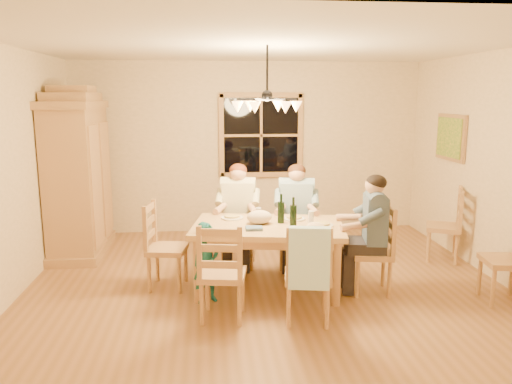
{
  "coord_description": "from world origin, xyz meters",
  "views": [
    {
      "loc": [
        -0.65,
        -5.44,
        2.16
      ],
      "look_at": [
        -0.11,
        0.1,
        1.09
      ],
      "focal_mm": 35.0,
      "sensor_mm": 36.0,
      "label": 1
    }
  ],
  "objects": [
    {
      "name": "floor",
      "position": [
        0.0,
        0.0,
        0.0
      ],
      "size": [
        5.5,
        5.5,
        0.0
      ],
      "primitive_type": "plane",
      "color": "olive",
      "rests_on": "ground"
    },
    {
      "name": "ceiling",
      "position": [
        0.0,
        0.0,
        2.7
      ],
      "size": [
        5.5,
        5.0,
        0.02
      ],
      "primitive_type": "cube",
      "color": "white",
      "rests_on": "wall_back"
    },
    {
      "name": "wall_back",
      "position": [
        0.0,
        2.5,
        1.35
      ],
      "size": [
        5.5,
        0.02,
        2.7
      ],
      "primitive_type": "cube",
      "color": "#CCB990",
      "rests_on": "floor"
    },
    {
      "name": "wall_left",
      "position": [
        -2.75,
        0.0,
        1.35
      ],
      "size": [
        0.02,
        5.0,
        2.7
      ],
      "primitive_type": "cube",
      "color": "#CCB990",
      "rests_on": "floor"
    },
    {
      "name": "wall_right",
      "position": [
        2.75,
        0.0,
        1.35
      ],
      "size": [
        0.02,
        5.0,
        2.7
      ],
      "primitive_type": "cube",
      "color": "#CCB990",
      "rests_on": "floor"
    },
    {
      "name": "window",
      "position": [
        0.2,
        2.47,
        1.55
      ],
      "size": [
        1.3,
        0.06,
        1.3
      ],
      "color": "black",
      "rests_on": "wall_back"
    },
    {
      "name": "painting",
      "position": [
        2.71,
        1.2,
        1.6
      ],
      "size": [
        0.06,
        0.78,
        0.64
      ],
      "color": "#9E7544",
      "rests_on": "wall_right"
    },
    {
      "name": "chandelier",
      "position": [
        -0.0,
        0.0,
        2.08
      ],
      "size": [
        0.77,
        0.68,
        0.71
      ],
      "color": "black",
      "rests_on": "ceiling"
    },
    {
      "name": "armoire",
      "position": [
        -2.42,
        1.51,
        1.06
      ],
      "size": [
        0.66,
        1.4,
        2.3
      ],
      "color": "#9E7544",
      "rests_on": "floor"
    },
    {
      "name": "dining_table",
      "position": [
        0.01,
        -0.11,
        0.65
      ],
      "size": [
        1.8,
        1.27,
        0.76
      ],
      "rotation": [
        0.0,
        0.0,
        -0.16
      ],
      "color": "tan",
      "rests_on": "floor"
    },
    {
      "name": "chair_far_left",
      "position": [
        -0.28,
        0.73,
        0.3
      ],
      "size": [
        0.5,
        0.49,
        0.99
      ],
      "rotation": [
        0.0,
        0.0,
        2.98
      ],
      "color": "#A9794A",
      "rests_on": "floor"
    },
    {
      "name": "chair_far_right",
      "position": [
        0.45,
        0.61,
        0.3
      ],
      "size": [
        0.5,
        0.49,
        0.99
      ],
      "rotation": [
        0.0,
        0.0,
        2.98
      ],
      "color": "#A9794A",
      "rests_on": "floor"
    },
    {
      "name": "chair_near_left",
      "position": [
        -0.53,
        -0.81,
        0.3
      ],
      "size": [
        0.5,
        0.49,
        0.99
      ],
      "rotation": [
        0.0,
        0.0,
        -0.16
      ],
      "color": "#A9794A",
      "rests_on": "floor"
    },
    {
      "name": "chair_near_right",
      "position": [
        0.29,
        -0.95,
        0.3
      ],
      "size": [
        0.5,
        0.49,
        0.99
      ],
      "rotation": [
        0.0,
        0.0,
        -0.16
      ],
      "color": "#A9794A",
      "rests_on": "floor"
    },
    {
      "name": "chair_end_left",
      "position": [
        -1.13,
        0.08,
        0.3
      ],
      "size": [
        0.49,
        0.5,
        0.99
      ],
      "rotation": [
        0.0,
        0.0,
        -1.73
      ],
      "color": "#A9794A",
      "rests_on": "floor"
    },
    {
      "name": "chair_end_right",
      "position": [
        1.14,
        -0.29,
        0.3
      ],
      "size": [
        0.49,
        0.5,
        0.99
      ],
      "rotation": [
        0.0,
        0.0,
        1.41
      ],
      "color": "#A9794A",
      "rests_on": "floor"
    },
    {
      "name": "adult_woman",
      "position": [
        -0.28,
        0.73,
        0.84
      ],
      "size": [
        0.44,
        0.48,
        0.87
      ],
      "rotation": [
        0.0,
        0.0,
        2.98
      ],
      "color": "beige",
      "rests_on": "floor"
    },
    {
      "name": "adult_plaid_man",
      "position": [
        0.45,
        0.61,
        0.84
      ],
      "size": [
        0.44,
        0.48,
        0.87
      ],
      "rotation": [
        0.0,
        0.0,
        2.98
      ],
      "color": "#2E6280",
      "rests_on": "floor"
    },
    {
      "name": "adult_slate_man",
      "position": [
        1.14,
        -0.29,
        0.84
      ],
      "size": [
        0.48,
        0.44,
        0.87
      ],
      "rotation": [
        0.0,
        0.0,
        1.41
      ],
      "color": "#45576F",
      "rests_on": "floor"
    },
    {
      "name": "towel",
      "position": [
        0.26,
        -1.14,
        0.7
      ],
      "size": [
        0.39,
        0.16,
        0.58
      ],
      "primitive_type": "cube",
      "rotation": [
        0.0,
        0.0,
        -0.16
      ],
      "color": "#B6E2F6",
      "rests_on": "chair_near_right"
    },
    {
      "name": "wine_bottle_a",
      "position": [
        0.16,
        -0.04,
        0.93
      ],
      "size": [
        0.08,
        0.08,
        0.33
      ],
      "primitive_type": "cylinder",
      "color": "black",
      "rests_on": "dining_table"
    },
    {
      "name": "wine_bottle_b",
      "position": [
        0.27,
        -0.23,
        0.93
      ],
      "size": [
        0.08,
        0.08,
        0.33
      ],
      "primitive_type": "cylinder",
      "color": "black",
      "rests_on": "dining_table"
    },
    {
      "name": "plate_woman",
      "position": [
        -0.38,
        0.21,
        0.77
      ],
      "size": [
        0.26,
        0.26,
        0.02
      ],
      "primitive_type": "cylinder",
      "color": "white",
      "rests_on": "dining_table"
    },
    {
      "name": "plate_plaid",
      "position": [
        0.33,
        0.09,
        0.77
      ],
      "size": [
        0.26,
        0.26,
        0.02
      ],
      "primitive_type": "cylinder",
      "color": "white",
      "rests_on": "dining_table"
    },
    {
      "name": "plate_slate",
      "position": [
        0.58,
        -0.23,
        0.77
      ],
      "size": [
        0.26,
        0.26,
        0.02
      ],
      "primitive_type": "cylinder",
      "color": "white",
      "rests_on": "dining_table"
    },
    {
      "name": "wine_glass_a",
      "position": [
        -0.08,
        0.13,
        0.83
      ],
      "size": [
        0.06,
        0.06,
        0.14
      ],
      "primitive_type": "cylinder",
      "color": "silver",
      "rests_on": "dining_table"
    },
    {
      "name": "wine_glass_b",
      "position": [
        0.49,
        -0.09,
        0.83
      ],
      "size": [
        0.06,
        0.06,
        0.14
      ],
      "primitive_type": "cylinder",
      "color": "silver",
      "rests_on": "dining_table"
    },
    {
      "name": "cap",
      "position": [
        0.46,
        -0.49,
        0.82
      ],
      "size": [
        0.2,
        0.2,
        0.11
      ],
      "primitive_type": "ellipsoid",
      "color": "#D6B78E",
      "rests_on": "dining_table"
    },
    {
      "name": "napkin",
      "position": [
        -0.17,
        -0.31,
        0.78
      ],
      "size": [
        0.2,
        0.17,
        0.03
      ],
      "primitive_type": "cube",
      "rotation": [
        0.0,
        0.0,
        -0.16
      ],
      "color": "#4A6388",
      "rests_on": "dining_table"
    },
    {
      "name": "cloth_bundle",
      "position": [
        -0.09,
        -0.06,
        0.84
      ],
      "size": [
        0.28,
        0.22,
        0.15
      ],
      "primitive_type": "ellipsoid",
      "color": "#C0A98B",
      "rests_on": "dining_table"
    },
    {
      "name": "child",
      "position": [
        -0.68,
        -0.39,
        0.44
      ],
      "size": [
        0.38,
        0.34,
        0.87
      ],
      "primitive_type": "imported",
      "rotation": [
        0.0,
        0.0,
        0.5
      ],
      "color": "#176068",
      "rests_on": "floor"
    },
    {
      "name": "chair_spare_front",
      "position": [
        2.45,
        -0.7,
        0.3
      ],
      "size": [
        0.48,
        0.5,
        0.99
      ],
      "rotation": [
        0.0,
        0.0,
        1.42
      ],
      "color": "#A9794A",
      "rests_on": "floor"
    },
    {
      "name": "chair_spare_back",
      "position": [
        2.45,
        0.7,
        0.3
      ],
      "size": [
        0.56,
        0.57,
        0.99
      ],
      "rotation": [
        0.0,
        0.0,
        1.15
      ],
      "color": "#A9794A",
      "rests_on": "floor"
    }
  ]
}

